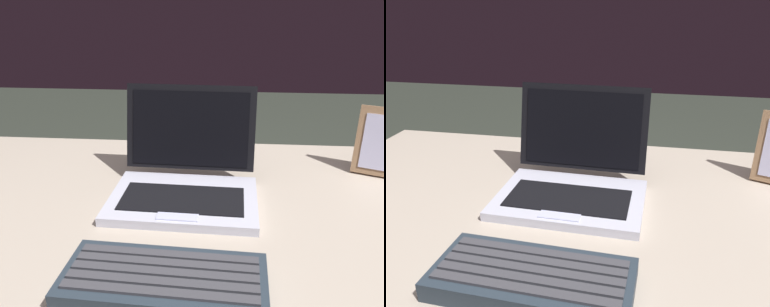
% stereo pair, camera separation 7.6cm
% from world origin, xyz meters
% --- Properties ---
extents(desk, '(1.39, 0.73, 0.70)m').
position_xyz_m(desk, '(0.00, 0.00, 0.61)').
color(desk, '#A49686').
rests_on(desk, ground).
extents(laptop_front, '(0.31, 0.26, 0.22)m').
position_xyz_m(laptop_front, '(-0.08, 0.04, 0.75)').
color(laptop_front, '#B0B0C0').
rests_on(laptop_front, desk).
extents(external_keyboard, '(0.30, 0.14, 0.03)m').
position_xyz_m(external_keyboard, '(-0.09, -0.26, 0.72)').
color(external_keyboard, '#232E37').
rests_on(external_keyboard, desk).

